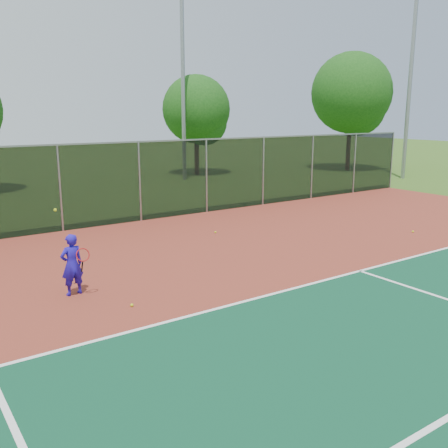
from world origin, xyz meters
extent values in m
plane|color=#325618|center=(0.00, 0.00, 0.00)|extent=(120.00, 120.00, 0.00)
cube|color=maroon|center=(0.00, 2.00, 0.01)|extent=(30.00, 20.00, 0.02)
cube|color=white|center=(2.00, 3.00, 0.03)|extent=(22.00, 0.10, 0.00)
cube|color=black|center=(0.00, 12.00, 1.52)|extent=(30.00, 0.04, 3.00)
cube|color=gray|center=(0.00, 12.00, 3.02)|extent=(30.00, 0.06, 0.06)
imported|color=#2012AD|center=(-4.73, 5.59, 0.73)|extent=(0.56, 0.40, 1.42)
cylinder|color=black|center=(-4.58, 5.34, 0.72)|extent=(0.03, 0.15, 0.27)
torus|color=#A51414|center=(-4.58, 5.24, 1.02)|extent=(0.30, 0.13, 0.29)
sphere|color=#BDD218|center=(-4.98, 5.69, 2.01)|extent=(0.07, 0.07, 0.07)
sphere|color=#BDD218|center=(1.22, 8.67, 0.06)|extent=(0.07, 0.07, 0.07)
sphere|color=#BDD218|center=(6.91, 4.85, 0.06)|extent=(0.07, 0.07, 0.07)
sphere|color=#BDD218|center=(-3.95, 4.15, 0.06)|extent=(0.07, 0.07, 0.07)
cylinder|color=gray|center=(7.44, 21.44, 6.55)|extent=(0.24, 0.24, 13.11)
cylinder|color=gray|center=(19.06, 14.13, 6.55)|extent=(0.24, 0.24, 13.11)
cylinder|color=#321D12|center=(9.38, 23.16, 1.24)|extent=(0.30, 0.30, 2.48)
sphere|color=#154412|center=(9.38, 23.16, 4.28)|extent=(4.41, 4.41, 4.41)
sphere|color=#154412|center=(9.78, 22.86, 3.45)|extent=(3.04, 3.04, 3.04)
cylinder|color=#321D12|center=(19.63, 19.20, 1.57)|extent=(0.30, 0.30, 3.13)
sphere|color=#154412|center=(19.63, 19.20, 5.40)|extent=(5.57, 5.57, 5.57)
sphere|color=#154412|center=(20.03, 18.90, 4.35)|extent=(3.83, 3.83, 3.83)
camera|label=1|loc=(-8.02, -5.24, 4.10)|focal=40.00mm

